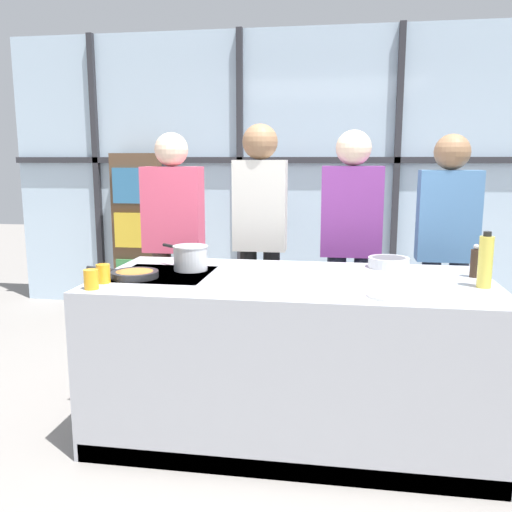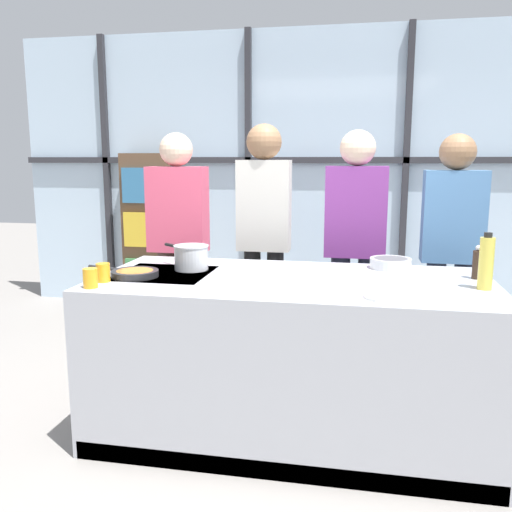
{
  "view_description": "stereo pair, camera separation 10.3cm",
  "coord_description": "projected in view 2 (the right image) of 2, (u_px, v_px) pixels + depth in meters",
  "views": [
    {
      "loc": [
        0.26,
        -2.91,
        1.55
      ],
      "look_at": [
        -0.22,
        0.1,
        1.0
      ],
      "focal_mm": 38.0,
      "sensor_mm": 36.0,
      "label": 1
    },
    {
      "loc": [
        0.36,
        -2.9,
        1.55
      ],
      "look_at": [
        -0.22,
        0.1,
        1.0
      ],
      "focal_mm": 38.0,
      "sensor_mm": 36.0,
      "label": 2
    }
  ],
  "objects": [
    {
      "name": "mixing_bowl",
      "position": [
        391.0,
        263.0,
        3.24
      ],
      "size": [
        0.25,
        0.25,
        0.06
      ],
      "color": "silver",
      "rests_on": "demo_island"
    },
    {
      "name": "white_plate",
      "position": [
        389.0,
        297.0,
        2.55
      ],
      "size": [
        0.23,
        0.23,
        0.01
      ],
      "primitive_type": "cylinder",
      "color": "white",
      "rests_on": "demo_island"
    },
    {
      "name": "back_window_wall",
      "position": [
        325.0,
        174.0,
        5.36
      ],
      "size": [
        6.4,
        0.1,
        2.8
      ],
      "color": "silver",
      "rests_on": "ground_plane"
    },
    {
      "name": "spectator_center_right",
      "position": [
        355.0,
        238.0,
        3.8
      ],
      "size": [
        0.42,
        0.24,
        1.75
      ],
      "rotation": [
        0.0,
        0.0,
        3.14
      ],
      "color": "#232838",
      "rests_on": "ground_plane"
    },
    {
      "name": "pepper_grinder",
      "position": [
        477.0,
        264.0,
        2.95
      ],
      "size": [
        0.05,
        0.05,
        0.19
      ],
      "color": "#332319",
      "rests_on": "demo_island"
    },
    {
      "name": "frying_pan",
      "position": [
        134.0,
        273.0,
        3.02
      ],
      "size": [
        0.46,
        0.26,
        0.04
      ],
      "color": "#232326",
      "rests_on": "demo_island"
    },
    {
      "name": "spectator_far_left",
      "position": [
        178.0,
        234.0,
        4.04
      ],
      "size": [
        0.43,
        0.24,
        1.74
      ],
      "rotation": [
        0.0,
        0.0,
        3.14
      ],
      "color": "#47382D",
      "rests_on": "ground_plane"
    },
    {
      "name": "bookshelf",
      "position": [
        147.0,
        232.0,
        5.63
      ],
      "size": [
        0.5,
        0.19,
        1.61
      ],
      "color": "brown",
      "rests_on": "ground_plane"
    },
    {
      "name": "spectator_far_right",
      "position": [
        452.0,
        242.0,
        3.68
      ],
      "size": [
        0.41,
        0.24,
        1.72
      ],
      "rotation": [
        0.0,
        0.0,
        3.14
      ],
      "color": "#232838",
      "rests_on": "ground_plane"
    },
    {
      "name": "ground_plane",
      "position": [
        290.0,
        430.0,
        3.14
      ],
      "size": [
        18.0,
        18.0,
        0.0
      ],
      "primitive_type": "plane",
      "color": "gray"
    },
    {
      "name": "juice_glass_far",
      "position": [
        103.0,
        273.0,
        2.89
      ],
      "size": [
        0.07,
        0.07,
        0.1
      ],
      "primitive_type": "cylinder",
      "color": "orange",
      "rests_on": "demo_island"
    },
    {
      "name": "oil_bottle",
      "position": [
        486.0,
        263.0,
        2.71
      ],
      "size": [
        0.07,
        0.07,
        0.29
      ],
      "color": "#E0CC4C",
      "rests_on": "demo_island"
    },
    {
      "name": "saucepan",
      "position": [
        191.0,
        257.0,
        3.2
      ],
      "size": [
        0.33,
        0.28,
        0.15
      ],
      "color": "silver",
      "rests_on": "demo_island"
    },
    {
      "name": "demo_island",
      "position": [
        291.0,
        356.0,
        3.06
      ],
      "size": [
        2.17,
        1.03,
        0.9
      ],
      "color": "#A8AAB2",
      "rests_on": "ground_plane"
    },
    {
      "name": "juice_glass_near",
      "position": [
        90.0,
        278.0,
        2.75
      ],
      "size": [
        0.07,
        0.07,
        0.1
      ],
      "primitive_type": "cylinder",
      "color": "orange",
      "rests_on": "demo_island"
    },
    {
      "name": "spectator_center_left",
      "position": [
        264.0,
        227.0,
        3.91
      ],
      "size": [
        0.38,
        0.25,
        1.79
      ],
      "rotation": [
        0.0,
        0.0,
        3.14
      ],
      "color": "black",
      "rests_on": "ground_plane"
    }
  ]
}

